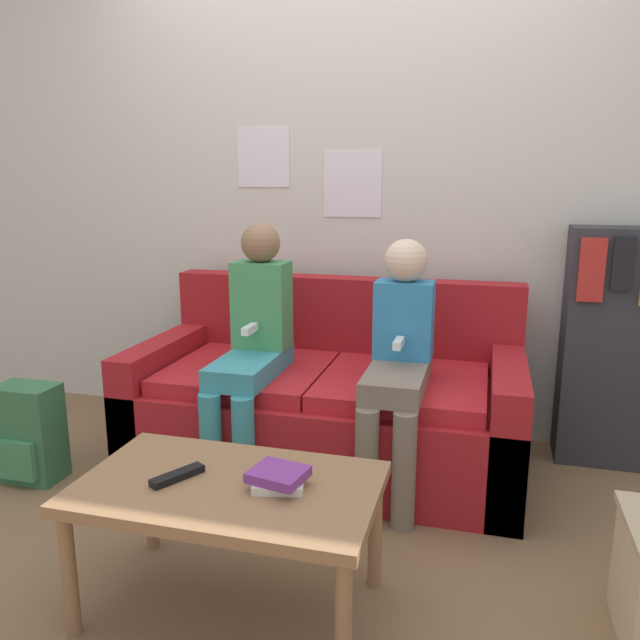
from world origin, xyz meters
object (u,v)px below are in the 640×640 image
Objects in this scene: coffee_table at (229,498)px; tv_remote at (177,476)px; bookshelf at (622,347)px; person_right at (399,355)px; person_left at (252,340)px; backpack at (29,434)px; couch at (328,405)px.

tv_remote is at bearing -172.49° from coffee_table.
tv_remote is at bearing -135.27° from bookshelf.
person_right reaches higher than tv_remote.
person_right is (0.63, -0.01, -0.02)m from person_left.
backpack is (-1.02, 0.57, -0.22)m from tv_remote.
person_right is at bearing -30.02° from couch.
bookshelf is at bearing 74.13° from tv_remote.
couch reaches higher than tv_remote.
couch is 4.01× the size of backpack.
coffee_table is 0.95m from person_left.
bookshelf is at bearing 15.05° from couch.
coffee_table is (-0.02, -1.08, 0.09)m from couch.
backpack is at bearing 154.79° from coffee_table.
person_left is 6.55× the size of tv_remote.
person_right reaches higher than couch.
person_right is at bearing 89.09° from tv_remote.
backpack is (-2.48, -0.87, -0.34)m from bookshelf.
tv_remote is (-0.52, -0.90, -0.16)m from person_right.
backpack is at bearing -156.42° from couch.
person_left reaches higher than couch.
backpack is (-1.18, 0.55, -0.16)m from coffee_table.
person_left is 2.58× the size of backpack.
person_left is 0.93m from tv_remote.
coffee_table is 1.31m from backpack.
person_left is 1.05× the size of person_right.
couch is 1.12m from tv_remote.
couch is at bearing 23.58° from backpack.
bookshelf is 2.65m from backpack.
bookshelf is (1.30, 1.42, 0.18)m from coffee_table.
couch is 1.31m from backpack.
bookshelf is at bearing 18.99° from person_left.
coffee_table is at bearing -132.48° from bookshelf.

